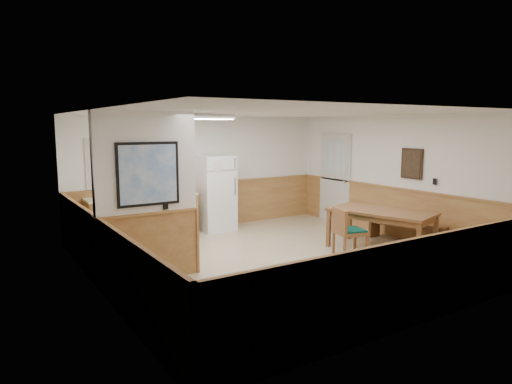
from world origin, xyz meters
TOP-DOWN VIEW (x-y plane):
  - ground at (0.00, 0.00)m, footprint 6.00×6.00m
  - ceiling at (0.00, 0.00)m, footprint 6.00×6.00m
  - back_wall at (0.00, 3.00)m, footprint 6.00×0.02m
  - right_wall at (3.00, 0.00)m, footprint 0.02×6.00m
  - left_wall at (-3.00, 0.00)m, footprint 0.02×6.00m
  - wainscot_back at (0.00, 2.98)m, footprint 6.00×0.04m
  - wainscot_right at (2.98, 0.00)m, footprint 0.04×6.00m
  - wainscot_left at (-2.98, 0.00)m, footprint 0.04×6.00m
  - partition_wall at (-2.25, 0.19)m, footprint 1.50×0.20m
  - kitchen_counter at (-1.21, 2.68)m, footprint 2.20×0.61m
  - exterior_door at (2.96, 1.90)m, footprint 0.07×1.02m
  - kitchen_window at (-2.10, 2.98)m, footprint 0.80×0.04m
  - wall_painting at (2.97, -0.30)m, footprint 0.04×0.50m
  - fluorescent_fixture at (-0.80, 1.30)m, footprint 1.20×0.30m
  - refrigerator at (0.13, 2.63)m, footprint 0.73×0.72m
  - dining_table at (1.93, -0.51)m, footprint 1.43×2.04m
  - dining_bench at (2.79, -0.42)m, footprint 0.63×1.63m
  - dining_chair at (1.11, -0.44)m, footprint 0.78×0.63m
  - fire_extinguisher at (-0.52, 2.64)m, footprint 0.15×0.15m
  - soap_bottle at (-2.30, 2.68)m, footprint 0.06×0.06m

SIDE VIEW (x-z plane):
  - ground at x=0.00m, z-range 0.00..0.00m
  - dining_bench at x=2.79m, z-range 0.12..0.57m
  - kitchen_counter at x=-1.21m, z-range -0.04..0.96m
  - dining_chair at x=1.11m, z-range 0.07..0.92m
  - wainscot_back at x=0.00m, z-range 0.00..1.00m
  - wainscot_right at x=2.98m, z-range 0.00..1.00m
  - wainscot_left at x=-2.98m, z-range 0.00..1.00m
  - dining_table at x=1.93m, z-range 0.28..1.03m
  - refrigerator at x=0.13m, z-range 0.00..1.65m
  - soap_bottle at x=-2.30m, z-range 0.90..1.09m
  - exterior_door at x=2.96m, z-range -0.02..2.13m
  - fire_extinguisher at x=-0.52m, z-range 0.87..1.35m
  - partition_wall at x=-2.25m, z-range -0.02..2.48m
  - back_wall at x=0.00m, z-range 0.00..2.50m
  - right_wall at x=3.00m, z-range 0.00..2.50m
  - left_wall at x=-3.00m, z-range 0.00..2.50m
  - kitchen_window at x=-2.10m, z-range 1.05..2.05m
  - wall_painting at x=2.97m, z-range 1.25..1.85m
  - fluorescent_fixture at x=-0.80m, z-range 2.40..2.49m
  - ceiling at x=0.00m, z-range 2.49..2.51m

